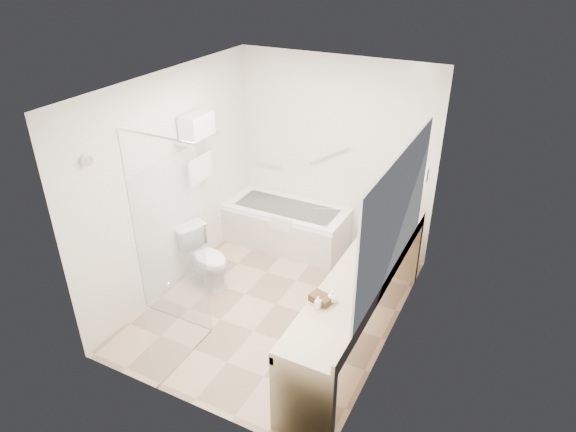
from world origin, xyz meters
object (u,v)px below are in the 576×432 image
at_px(toilet, 206,258).
at_px(bathtub, 287,226).
at_px(vanity_counter, 360,290).
at_px(water_bottle_left, 376,234).
at_px(amenity_basket, 321,299).

bearing_deg(toilet, bathtub, -2.03).
distance_m(vanity_counter, water_bottle_left, 0.68).
bearing_deg(water_bottle_left, amenity_basket, -94.90).
xyz_separation_m(vanity_counter, water_bottle_left, (-0.07, 0.60, 0.30)).
relative_size(vanity_counter, amenity_basket, 13.90).
relative_size(bathtub, water_bottle_left, 7.73).
xyz_separation_m(bathtub, vanity_counter, (1.52, -1.39, 0.36)).
height_order(bathtub, water_bottle_left, water_bottle_left).
bearing_deg(amenity_basket, toilet, 157.54).
distance_m(toilet, water_bottle_left, 2.05).
xyz_separation_m(vanity_counter, toilet, (-1.97, 0.16, -0.30)).
bearing_deg(vanity_counter, toilet, 175.30).
bearing_deg(vanity_counter, bathtub, 137.65).
height_order(amenity_basket, water_bottle_left, water_bottle_left).
relative_size(bathtub, toilet, 2.30).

